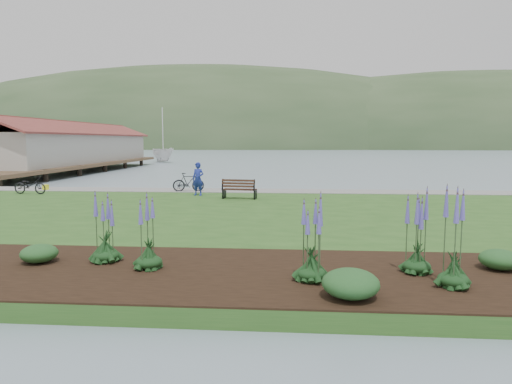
{
  "coord_description": "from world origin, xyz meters",
  "views": [
    {
      "loc": [
        3.56,
        -19.75,
        3.39
      ],
      "look_at": [
        2.15,
        -1.48,
        1.3
      ],
      "focal_mm": 32.0,
      "sensor_mm": 36.0,
      "label": 1
    }
  ],
  "objects_px": {
    "person": "(198,176)",
    "sailboat": "(163,162)",
    "bicycle_a": "(30,185)",
    "park_bench": "(239,189)"
  },
  "relations": [
    {
      "from": "park_bench",
      "to": "sailboat",
      "type": "height_order",
      "value": "sailboat"
    },
    {
      "from": "person",
      "to": "bicycle_a",
      "type": "bearing_deg",
      "value": -163.24
    },
    {
      "from": "park_bench",
      "to": "sailboat",
      "type": "xyz_separation_m",
      "value": [
        -16.85,
        45.39,
        -0.93
      ]
    },
    {
      "from": "person",
      "to": "sailboat",
      "type": "xyz_separation_m",
      "value": [
        -14.46,
        44.09,
        -1.46
      ]
    },
    {
      "from": "park_bench",
      "to": "bicycle_a",
      "type": "height_order",
      "value": "park_bench"
    },
    {
      "from": "park_bench",
      "to": "bicycle_a",
      "type": "xyz_separation_m",
      "value": [
        -11.85,
        1.18,
        -0.03
      ]
    },
    {
      "from": "park_bench",
      "to": "person",
      "type": "relative_size",
      "value": 0.84
    },
    {
      "from": "person",
      "to": "bicycle_a",
      "type": "relative_size",
      "value": 1.11
    },
    {
      "from": "person",
      "to": "sailboat",
      "type": "distance_m",
      "value": 46.42
    },
    {
      "from": "park_bench",
      "to": "sailboat",
      "type": "distance_m",
      "value": 48.43
    }
  ]
}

